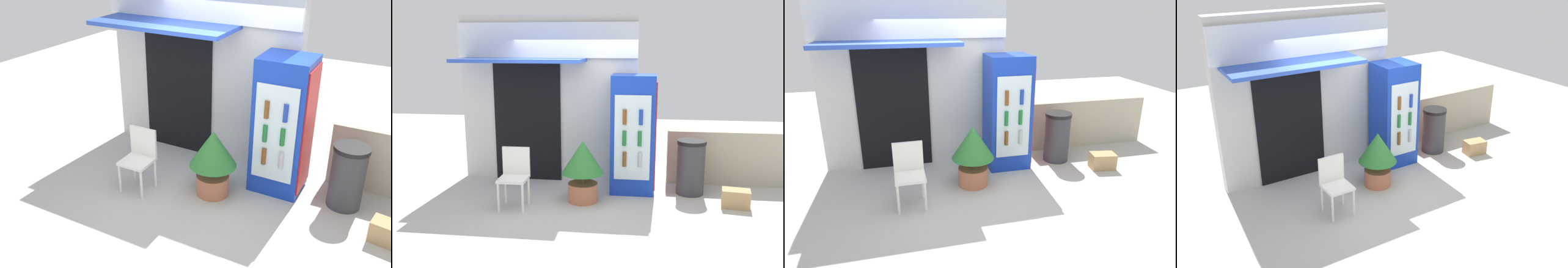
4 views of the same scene
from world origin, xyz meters
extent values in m
plane|color=beige|center=(0.00, 0.00, 0.00)|extent=(16.00, 16.00, 0.00)
cube|color=silver|center=(-0.69, 1.43, 1.46)|extent=(3.12, 0.27, 2.92)
cube|color=white|center=(-0.69, 1.25, 2.49)|extent=(3.12, 0.08, 0.59)
cube|color=blue|center=(-1.07, 0.88, 2.16)|extent=(2.13, 0.83, 0.06)
cube|color=black|center=(-1.07, 1.28, 1.06)|extent=(1.20, 0.03, 2.11)
cube|color=#1438B2|center=(0.82, 0.90, 0.97)|extent=(0.71, 0.65, 1.95)
cube|color=silver|center=(0.82, 0.56, 0.97)|extent=(0.57, 0.02, 1.36)
cube|color=red|center=(1.18, 0.90, 0.97)|extent=(0.02, 0.58, 1.75)
cylinder|color=brown|center=(0.70, 0.54, 0.63)|extent=(0.06, 0.06, 0.24)
cylinder|color=#B2B2B7|center=(0.95, 0.54, 0.63)|extent=(0.06, 0.06, 0.24)
cylinder|color=#196B2D|center=(0.69, 0.54, 0.97)|extent=(0.06, 0.06, 0.24)
cylinder|color=#196B2D|center=(0.94, 0.54, 0.97)|extent=(0.06, 0.06, 0.24)
cylinder|color=brown|center=(0.69, 0.54, 1.31)|extent=(0.06, 0.06, 0.24)
cylinder|color=#1938A5|center=(0.95, 0.54, 1.31)|extent=(0.06, 0.06, 0.24)
cylinder|color=white|center=(-1.10, -0.33, 0.22)|extent=(0.04, 0.04, 0.44)
cylinder|color=white|center=(-0.73, -0.33, 0.22)|extent=(0.04, 0.04, 0.44)
cylinder|color=white|center=(-1.10, 0.03, 0.22)|extent=(0.04, 0.04, 0.44)
cylinder|color=white|center=(-0.74, 0.03, 0.22)|extent=(0.04, 0.04, 0.44)
cube|color=white|center=(-0.92, -0.15, 0.46)|extent=(0.42, 0.42, 0.04)
cube|color=white|center=(-0.92, 0.04, 0.69)|extent=(0.42, 0.05, 0.43)
cylinder|color=#BC6B4C|center=(0.07, 0.27, 0.15)|extent=(0.47, 0.47, 0.30)
cylinder|color=brown|center=(0.07, 0.27, 0.38)|extent=(0.05, 0.05, 0.16)
cone|color=#2D7533|center=(0.07, 0.27, 0.72)|extent=(0.66, 0.66, 0.51)
cylinder|color=#38383D|center=(1.77, 0.85, 0.42)|extent=(0.45, 0.45, 0.84)
cylinder|color=black|center=(1.77, 0.85, 0.87)|extent=(0.47, 0.47, 0.06)
cube|color=#B7AD93|center=(2.66, 1.44, 0.47)|extent=(2.49, 0.20, 0.94)
cube|color=tan|center=(2.40, 0.30, 0.14)|extent=(0.45, 0.32, 0.28)
camera|label=1|loc=(2.35, -4.45, 3.47)|focal=39.92mm
camera|label=2|loc=(0.99, -6.16, 2.45)|focal=39.93mm
camera|label=3|loc=(-1.02, -4.61, 2.66)|focal=32.14mm
camera|label=4|loc=(-3.47, -5.32, 3.82)|focal=39.68mm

